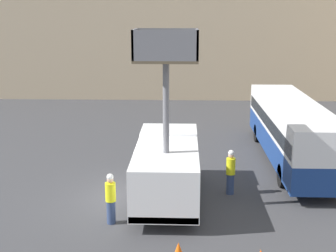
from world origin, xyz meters
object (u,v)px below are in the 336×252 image
city_bus (291,127)px  road_worker_near_truck (111,199)px  utility_truck (167,164)px  road_worker_directing (231,172)px

city_bus → road_worker_near_truck: 11.13m
utility_truck → road_worker_directing: 2.78m
road_worker_near_truck → road_worker_directing: (4.58, 3.00, 0.02)m
utility_truck → road_worker_near_truck: size_ratio=3.63×
utility_truck → city_bus: bearing=41.2°
utility_truck → city_bus: (6.11, 5.34, 0.27)m
utility_truck → road_worker_near_truck: utility_truck is taller
utility_truck → road_worker_near_truck: 3.06m
utility_truck → road_worker_directing: (2.63, 0.71, -0.56)m
utility_truck → road_worker_near_truck: (-1.95, -2.29, -0.57)m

